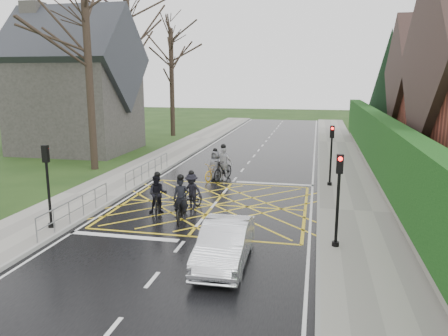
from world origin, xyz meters
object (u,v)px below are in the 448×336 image
at_px(cyclist_back, 157,198).
at_px(cyclist_front, 223,167).
at_px(cyclist_lead, 215,169).
at_px(car, 225,243).
at_px(cyclist_mid, 191,195).
at_px(cyclist_rear, 181,205).

distance_m(cyclist_back, cyclist_front, 6.55).
relative_size(cyclist_front, cyclist_lead, 1.09).
relative_size(cyclist_front, car, 0.53).
xyz_separation_m(cyclist_lead, car, (2.83, -10.71, 0.04)).
distance_m(cyclist_back, car, 5.71).
bearing_deg(cyclist_back, cyclist_mid, 17.81).
height_order(cyclist_back, cyclist_lead, cyclist_back).
distance_m(cyclist_back, cyclist_lead, 6.49).
relative_size(cyclist_back, car, 0.47).
xyz_separation_m(cyclist_back, cyclist_front, (1.41, 6.39, 0.07)).
relative_size(cyclist_mid, cyclist_lead, 0.97).
bearing_deg(cyclist_back, cyclist_lead, 65.64).
height_order(cyclist_back, cyclist_mid, cyclist_back).
bearing_deg(car, cyclist_lead, 103.25).
relative_size(cyclist_mid, cyclist_front, 0.89).
bearing_deg(cyclist_front, cyclist_back, -86.60).
distance_m(cyclist_rear, cyclist_lead, 7.07).
distance_m(cyclist_lead, car, 11.08).
height_order(cyclist_rear, cyclist_front, cyclist_front).
distance_m(cyclist_front, car, 10.94).
distance_m(cyclist_mid, car, 5.71).
xyz_separation_m(cyclist_back, car, (3.77, -4.29, -0.02)).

